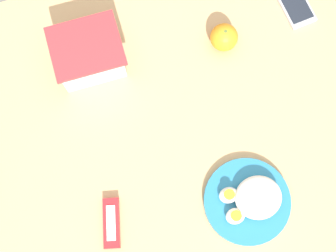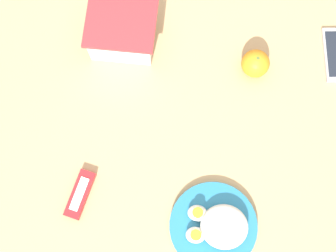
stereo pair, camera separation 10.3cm
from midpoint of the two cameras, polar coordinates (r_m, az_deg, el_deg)
ground_plane at (r=1.85m, az=3.62°, el=-5.84°), size 10.00×10.00×0.00m
table at (r=1.23m, az=5.41°, el=-1.75°), size 1.19×0.89×0.71m
food_container at (r=1.18m, az=-3.08°, el=10.92°), size 0.17×0.14×0.10m
orange_fruit at (r=1.18m, az=13.05°, el=6.99°), size 0.07×0.07×0.07m
rice_plate at (r=1.10m, az=8.55°, el=-12.50°), size 0.20×0.20×0.06m
candy_bar at (r=1.12m, az=-8.13°, el=-8.75°), size 0.06×0.12×0.02m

